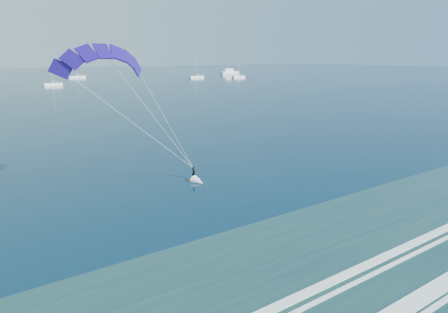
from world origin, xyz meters
The scene contains 6 objects.
kitesurfer_rig centered at (-6.87, 29.84, 7.80)m, with size 16.46×6.24×15.29m.
motor_yacht centered at (143.33, 228.77, 1.52)m, with size 13.94×3.72×5.90m.
sailboat_3 centered at (16.86, 186.06, 0.68)m, with size 7.63×2.40×10.74m.
sailboat_4 centered at (42.46, 242.85, 0.69)m, with size 9.51×2.40×12.82m.
sailboat_5 centered at (100.62, 202.31, 0.69)m, with size 9.08×2.40×12.34m.
sailboat_6 centered at (121.61, 188.85, 0.68)m, with size 8.24×2.40×11.23m.
Camera 1 is at (-22.51, -4.53, 13.40)m, focal length 32.00 mm.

